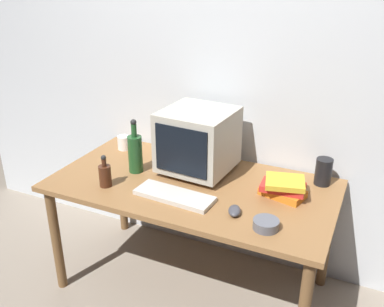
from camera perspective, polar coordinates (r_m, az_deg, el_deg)
name	(u,v)px	position (r m, az deg, el deg)	size (l,w,h in m)	color
ground_plane	(192,284)	(2.76, 0.00, -17.02)	(6.00, 6.00, 0.00)	gray
back_wall	(225,68)	(2.57, 4.46, 11.32)	(4.00, 0.08, 2.50)	silver
desk	(192,196)	(2.40, 0.00, -5.68)	(1.56, 0.81, 0.70)	olive
crt_monitor	(198,141)	(2.41, 0.79, 1.74)	(0.40, 0.41, 0.37)	#B2AD9E
keyboard	(174,196)	(2.22, -2.37, -5.65)	(0.42, 0.15, 0.02)	beige
computer_mouse	(235,211)	(2.09, 5.71, -7.62)	(0.06, 0.10, 0.04)	#3F3F47
bottle_tall	(135,152)	(2.46, -7.60, 0.16)	(0.08, 0.08, 0.32)	#1E4C23
bottle_short	(105,175)	(2.35, -11.55, -2.80)	(0.07, 0.07, 0.18)	#472314
book_stack	(283,188)	(2.26, 12.12, -4.51)	(0.25, 0.21, 0.10)	orange
mug	(124,143)	(2.81, -9.04, 1.44)	(0.12, 0.08, 0.09)	white
cd_spindle	(266,224)	(2.00, 9.85, -9.31)	(0.12, 0.12, 0.04)	#595B66
metal_canister	(323,172)	(2.43, 17.15, -2.33)	(0.09, 0.09, 0.15)	black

